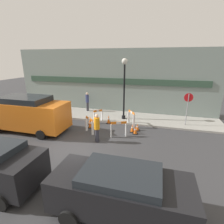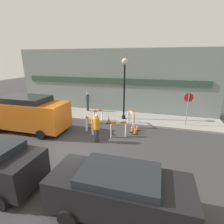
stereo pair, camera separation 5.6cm
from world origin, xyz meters
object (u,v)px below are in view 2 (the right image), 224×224
Objects in this scene: person_worker at (97,127)px; parked_car_2 at (119,190)px; work_van at (27,112)px; streetlamp_post at (124,81)px; stop_sign at (188,104)px; person_pedestrian at (88,101)px.

person_worker is 0.40× the size of parked_car_2.
parked_car_2 is 0.77× the size of work_van.
streetlamp_post is at bearing 101.19° from parked_car_2.
person_worker is (-5.26, -3.94, -0.75)m from stop_sign.
person_pedestrian is (-3.59, 1.23, -2.05)m from streetlamp_post.
streetlamp_post is 2.71× the size of person_worker.
stop_sign is at bearing 18.95° from work_van.
parked_car_2 is at bearing -33.19° from work_van.
stop_sign reaches higher than work_van.
person_worker is at bearing 101.11° from person_pedestrian.
person_worker is 6.05m from person_pedestrian.
person_pedestrian is 0.31× the size of work_van.
parked_car_2 is (1.70, -8.62, -2.20)m from streetlamp_post.
work_van is (-7.50, 4.91, 0.37)m from parked_car_2.
stop_sign is 1.36× the size of person_worker.
person_worker reaches higher than parked_car_2.
streetlamp_post reaches higher than person_worker.
stop_sign is at bearing -50.22° from person_worker.
parked_car_2 is (5.29, -9.84, -0.15)m from person_pedestrian.
streetlamp_post is 0.83× the size of work_van.
work_van is at bearing 48.66° from person_pedestrian.
stop_sign is (4.55, -0.16, -1.44)m from streetlamp_post.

